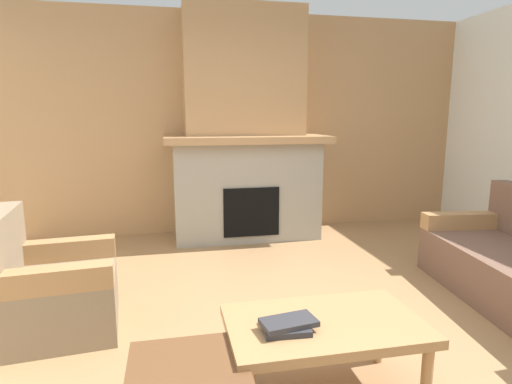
# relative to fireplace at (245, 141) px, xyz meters

# --- Properties ---
(ground) EXTENTS (9.00, 9.00, 0.00)m
(ground) POSITION_rel_fireplace_xyz_m (0.00, -2.62, -1.16)
(ground) COLOR #9E754C
(wall_back_wood_panel) EXTENTS (6.00, 0.12, 2.70)m
(wall_back_wood_panel) POSITION_rel_fireplace_xyz_m (0.00, 0.38, 0.19)
(wall_back_wood_panel) COLOR tan
(wall_back_wood_panel) RESTS_ON ground
(fireplace) EXTENTS (1.90, 0.82, 2.70)m
(fireplace) POSITION_rel_fireplace_xyz_m (0.00, 0.00, 0.00)
(fireplace) COLOR gray
(fireplace) RESTS_ON ground
(armchair) EXTENTS (0.83, 0.83, 0.85)m
(armchair) POSITION_rel_fireplace_xyz_m (-1.73, -2.03, -0.87)
(armchair) COLOR #847056
(armchair) RESTS_ON ground
(coffee_table) EXTENTS (1.00, 0.60, 0.43)m
(coffee_table) POSITION_rel_fireplace_xyz_m (-0.15, -3.07, -0.79)
(coffee_table) COLOR #A87A4C
(coffee_table) RESTS_ON ground
(book_stack_near_edge) EXTENTS (0.29, 0.20, 0.06)m
(book_stack_near_edge) POSITION_rel_fireplace_xyz_m (-0.37, -3.13, -0.71)
(book_stack_near_edge) COLOR #2D2D33
(book_stack_near_edge) RESTS_ON coffee_table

